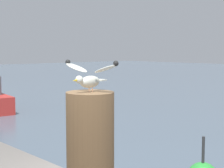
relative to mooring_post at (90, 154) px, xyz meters
The scene contains 2 objects.
mooring_post is the anchor object (origin of this frame).
seagull 0.66m from the mooring_post, 79.78° to the right, with size 0.55×0.39×0.26m.
Camera 1 is at (2.33, -2.41, 2.82)m, focal length 57.48 mm.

